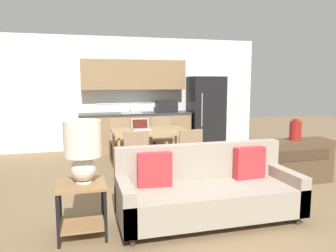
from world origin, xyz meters
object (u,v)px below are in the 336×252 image
(credenza, at_px, (293,161))
(vase, at_px, (295,130))
(dining_table, at_px, (150,134))
(table_lamp, at_px, (83,146))
(dining_chair_far_right, at_px, (162,136))
(couch, at_px, (207,192))
(side_table, at_px, (82,200))
(refrigerator, at_px, (206,112))
(dining_chair_near_left, at_px, (134,155))
(dining_chair_near_right, at_px, (188,152))
(laptop, at_px, (141,127))
(dining_chair_far_left, at_px, (121,138))

(credenza, height_order, vase, vase)
(dining_table, relative_size, table_lamp, 2.06)
(credenza, bearing_deg, dining_table, 147.07)
(table_lamp, bearing_deg, dining_chair_far_right, 62.71)
(couch, bearing_deg, credenza, 27.63)
(side_table, bearing_deg, dining_chair_far_right, 62.33)
(side_table, xyz_separation_m, credenza, (3.34, 1.03, -0.04))
(couch, distance_m, table_lamp, 1.55)
(table_lamp, distance_m, dining_chair_far_right, 3.68)
(dining_chair_far_right, bearing_deg, refrigerator, 42.01)
(refrigerator, bearing_deg, dining_chair_far_right, -146.15)
(refrigerator, distance_m, dining_chair_near_left, 3.47)
(dining_chair_near_right, relative_size, laptop, 2.72)
(credenza, bearing_deg, couch, -152.37)
(side_table, bearing_deg, couch, 1.40)
(side_table, xyz_separation_m, dining_chair_near_left, (0.83, 1.55, 0.10))
(dining_table, xyz_separation_m, dining_chair_near_left, (-0.43, -0.82, -0.20))
(couch, height_order, dining_chair_far_left, same)
(credenza, relative_size, laptop, 3.96)
(vase, distance_m, dining_chair_near_left, 2.62)
(dining_chair_near_left, bearing_deg, dining_chair_far_left, -96.52)
(couch, xyz_separation_m, laptop, (-0.34, 2.47, 0.46))
(side_table, height_order, laptop, laptop)
(table_lamp, xyz_separation_m, dining_chair_near_left, (0.79, 1.55, -0.48))
(vase, distance_m, dining_chair_near_right, 1.77)
(refrigerator, bearing_deg, dining_chair_near_left, -130.64)
(dining_table, bearing_deg, side_table, -117.89)
(side_table, distance_m, dining_chair_far_left, 3.32)
(credenza, relative_size, dining_chair_near_left, 1.46)
(table_lamp, bearing_deg, vase, 17.09)
(side_table, relative_size, dining_chair_far_right, 0.66)
(laptop, bearing_deg, dining_chair_near_right, -59.62)
(dining_chair_near_right, bearing_deg, dining_chair_far_right, -95.96)
(side_table, bearing_deg, dining_chair_far_left, 75.75)
(vase, distance_m, dining_chair_far_right, 2.80)
(vase, bearing_deg, credenza, -166.51)
(dining_table, height_order, table_lamp, table_lamp)
(dining_chair_far_left, relative_size, dining_chair_near_left, 1.00)
(couch, distance_m, dining_chair_far_left, 3.24)
(couch, distance_m, dining_chair_far_right, 3.23)
(table_lamp, distance_m, dining_chair_near_left, 1.80)
(couch, bearing_deg, dining_chair_far_left, 101.18)
(couch, distance_m, side_table, 1.45)
(dining_chair_far_right, height_order, laptop, laptop)
(table_lamp, height_order, dining_chair_near_right, table_lamp)
(side_table, bearing_deg, vase, 17.06)
(side_table, bearing_deg, refrigerator, 53.62)
(side_table, relative_size, vase, 1.71)
(table_lamp, height_order, laptop, table_lamp)
(table_lamp, bearing_deg, dining_chair_near_left, 62.80)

